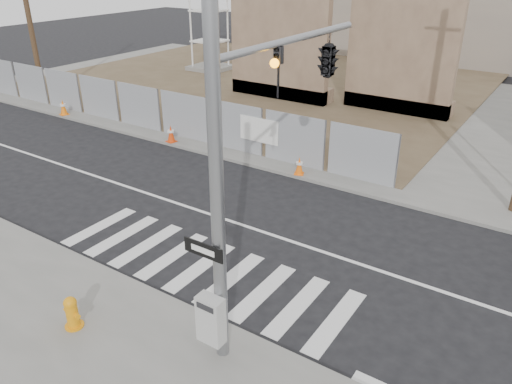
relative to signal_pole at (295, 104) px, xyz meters
The scene contains 12 objects.
ground 5.77m from the signal_pole, 140.66° to the left, with size 100.00×100.00×0.00m, color black.
sidewalk_far 16.91m from the signal_pole, 98.84° to the left, with size 50.00×20.00×0.12m, color slate.
signal_pole is the anchor object (origin of this frame).
chain_link_fence 14.80m from the signal_pole, 150.58° to the left, with size 24.60×0.04×2.00m, color gray.
concrete_wall_left 17.92m from the signal_pole, 122.11° to the left, with size 6.00×1.30×8.00m.
concrete_wall_right 16.46m from the signal_pole, 100.52° to the left, with size 5.50×1.30×8.00m.
utility_pole_left 21.84m from the signal_pole, 159.79° to the left, with size 1.60×0.28×10.00m.
fire_hydrant 6.66m from the signal_pole, 129.26° to the right, with size 0.51×0.51×0.79m.
traffic_cone_a 18.63m from the signal_pole, 159.79° to the left, with size 0.50×0.50×0.79m.
traffic_cone_b 15.90m from the signal_pole, 150.92° to the left, with size 0.34×0.34×0.62m.
traffic_cone_c 12.27m from the signal_pole, 146.97° to the left, with size 0.45×0.45×0.75m.
traffic_cone_d 8.26m from the signal_pole, 117.11° to the left, with size 0.45×0.45×0.68m.
Camera 1 is at (7.47, -11.03, 7.65)m, focal length 35.00 mm.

